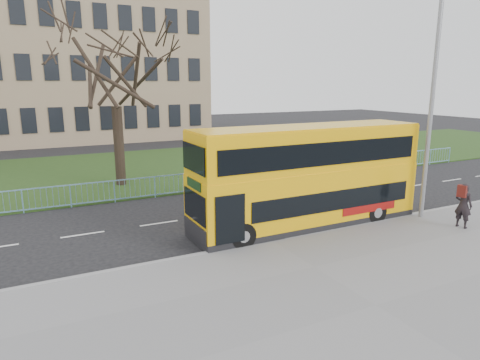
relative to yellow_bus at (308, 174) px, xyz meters
name	(u,v)px	position (x,y,z in m)	size (l,w,h in m)	color
ground	(251,230)	(-2.25, 0.51, -2.15)	(120.00, 120.00, 0.00)	black
pavement	(376,307)	(-2.25, -6.24, -2.09)	(80.00, 10.50, 0.12)	slate
kerb	(272,241)	(-2.25, -1.04, -2.08)	(80.00, 0.20, 0.14)	gray
grass_verge	(153,167)	(-2.25, 14.81, -2.11)	(80.00, 15.40, 0.08)	#213B15
guard_railing	(192,183)	(-2.25, 7.11, -1.60)	(40.00, 0.12, 1.10)	#76ABD2
bare_tree	(116,91)	(-5.25, 10.51, 3.13)	(7.28, 7.28, 10.40)	black
civic_building	(47,70)	(-7.25, 35.51, 4.85)	(30.00, 15.00, 14.00)	#90765B
yellow_bus	(308,174)	(0.00, 0.00, 0.00)	(9.57, 2.33, 4.01)	#F1AD0A
pedestrian	(463,205)	(5.19, -3.16, -1.14)	(0.65, 0.43, 1.78)	black
street_lamp	(431,97)	(4.76, -1.50, 2.98)	(1.94, 0.41, 9.15)	gray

